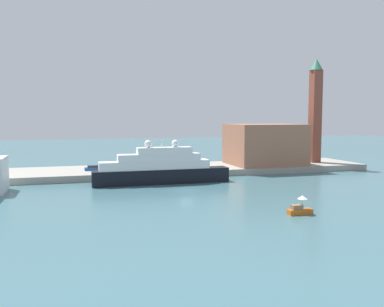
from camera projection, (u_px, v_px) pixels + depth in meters
The scene contains 9 objects.
ground at pixel (186, 191), 78.43m from camera, with size 400.00×400.00×0.00m, color #3D6670.
quay_dock at pixel (159, 170), 102.65m from camera, with size 110.00×18.84×1.54m, color gray.
large_yacht at pixel (160, 169), 86.66m from camera, with size 29.35×3.81×10.67m.
small_motorboat at pixel (300, 208), 59.27m from camera, with size 3.71×1.48×2.79m.
harbor_building at pixel (265, 144), 108.97m from camera, with size 18.59×15.36×10.82m, color #9E664C.
bell_tower at pixel (315, 108), 113.25m from camera, with size 3.52×3.52×28.88m.
parked_car at pixel (94, 168), 96.91m from camera, with size 4.48×1.84×1.23m.
person_figure at pixel (117, 167), 96.97m from camera, with size 0.36×0.36×1.68m.
mooring_bollard at pixel (163, 170), 94.52m from camera, with size 0.53×0.53×0.74m, color black.
Camera 1 is at (-20.81, -74.64, 14.17)m, focal length 37.92 mm.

